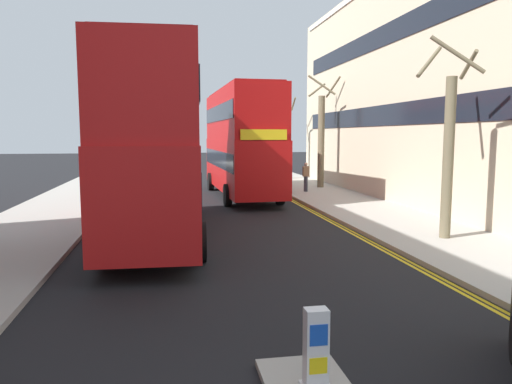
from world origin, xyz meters
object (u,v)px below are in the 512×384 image
double_decker_bus_away (157,143)px  pedestrian_far (306,176)px  keep_left_bollard (316,357)px  double_decker_bus_oncoming (241,140)px

double_decker_bus_away → pedestrian_far: size_ratio=6.72×
keep_left_bollard → pedestrian_far: size_ratio=0.69×
keep_left_bollard → double_decker_bus_away: double_decker_bus_away is taller
pedestrian_far → double_decker_bus_away: bearing=-127.5°
double_decker_bus_oncoming → pedestrian_far: bearing=8.3°
double_decker_bus_away → keep_left_bollard: bearing=-78.7°
keep_left_bollard → double_decker_bus_oncoming: 20.29m
keep_left_bollard → double_decker_bus_away: size_ratio=0.10×
double_decker_bus_oncoming → keep_left_bollard: bearing=-95.8°
keep_left_bollard → double_decker_bus_away: bearing=101.3°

